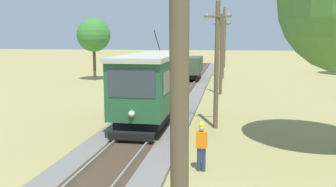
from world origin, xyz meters
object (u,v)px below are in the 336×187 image
object	(u,v)px
utility_pole_mid	(221,54)
tree_right_far	(94,35)
freight_car	(190,67)
track_worker	(201,144)
utility_pole_distant	(225,43)
red_tram	(151,85)
utility_pole_far	(224,42)
utility_pole_foreground	(179,105)
utility_pole_near_tram	(217,64)

from	to	relation	value
utility_pole_mid	tree_right_far	bearing A→B (deg)	150.53
freight_car	track_worker	distance (m)	26.21
utility_pole_mid	track_worker	xyz separation A→B (m)	(-0.27, -17.40, -2.41)
track_worker	utility_pole_distant	bearing A→B (deg)	2.76
red_tram	utility_pole_distant	distance (m)	38.68
utility_pole_mid	utility_pole_distant	distance (m)	27.54
utility_pole_mid	utility_pole_far	size ratio (longest dim) A/B	0.82
red_tram	utility_pole_mid	distance (m)	11.55
utility_pole_foreground	track_worker	xyz separation A→B (m)	(-0.27, 7.81, -2.89)
utility_pole_mid	track_worker	size ratio (longest dim) A/B	3.70
utility_pole_distant	tree_right_far	xyz separation A→B (m)	(-13.99, -19.63, 1.07)
utility_pole_foreground	utility_pole_distant	xyz separation A→B (m)	(0.00, 52.75, 0.01)
red_tram	utility_pole_mid	xyz separation A→B (m)	(3.46, 10.95, 1.20)
utility_pole_foreground	track_worker	size ratio (longest dim) A/B	4.23
utility_pole_far	track_worker	distance (m)	29.66
utility_pole_near_tram	utility_pole_mid	xyz separation A→B (m)	(0.00, 11.02, 0.03)
utility_pole_far	track_worker	size ratio (longest dim) A/B	4.53
utility_pole_near_tram	utility_pole_far	world-z (taller)	utility_pole_far
utility_pole_distant	utility_pole_mid	bearing A→B (deg)	-90.00
freight_car	track_worker	bearing A→B (deg)	-82.99
utility_pole_near_tram	utility_pole_far	distance (m)	23.12
utility_pole_mid	tree_right_far	distance (m)	16.14
utility_pole_near_tram	utility_pole_far	bearing A→B (deg)	90.00
tree_right_far	utility_pole_mid	bearing A→B (deg)	-29.47
utility_pole_foreground	tree_right_far	bearing A→B (deg)	112.90
freight_car	utility_pole_foreground	bearing A→B (deg)	-84.14
red_tram	utility_pole_mid	world-z (taller)	utility_pole_mid
utility_pole_foreground	tree_right_far	distance (m)	35.97
utility_pole_far	red_tram	bearing A→B (deg)	-98.55
utility_pole_foreground	utility_pole_mid	world-z (taller)	utility_pole_foreground
freight_car	utility_pole_foreground	distance (m)	34.07
utility_pole_near_tram	utility_pole_mid	size ratio (longest dim) A/B	0.99
utility_pole_foreground	utility_pole_far	size ratio (longest dim) A/B	0.93
red_tram	utility_pole_far	world-z (taller)	utility_pole_far
red_tram	track_worker	xyz separation A→B (m)	(3.19, -6.45, -1.21)
utility_pole_distant	track_worker	bearing A→B (deg)	-90.34
red_tram	freight_car	distance (m)	19.56
tree_right_far	freight_car	bearing A→B (deg)	3.78
freight_car	track_worker	xyz separation A→B (m)	(3.20, -26.00, -0.57)
red_tram	utility_pole_distant	size ratio (longest dim) A/B	1.13
utility_pole_far	tree_right_far	bearing A→B (deg)	-163.35
red_tram	utility_pole_far	size ratio (longest dim) A/B	1.06
utility_pole_foreground	tree_right_far	world-z (taller)	utility_pole_foreground
freight_car	utility_pole_distant	xyz separation A→B (m)	(3.47, 18.93, 2.33)
freight_car	utility_pole_near_tram	xyz separation A→B (m)	(3.47, -19.62, 1.81)
utility_pole_foreground	utility_pole_far	xyz separation A→B (m)	(0.00, 37.30, 0.27)
red_tram	utility_pole_far	xyz separation A→B (m)	(3.46, 23.04, 1.95)
utility_pole_mid	track_worker	bearing A→B (deg)	-90.89
red_tram	utility_pole_mid	bearing A→B (deg)	72.44
utility_pole_foreground	utility_pole_near_tram	world-z (taller)	utility_pole_foreground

